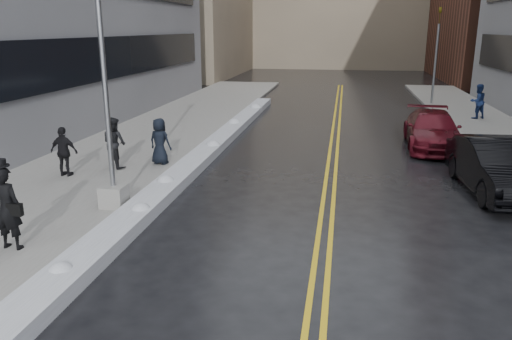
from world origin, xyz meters
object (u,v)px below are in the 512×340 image
at_px(fire_hydrant, 504,145).
at_px(pedestrian_b, 115,143).
at_px(traffic_signal, 436,52).
at_px(pedestrian_fedora, 7,208).
at_px(pedestrian_d, 64,152).
at_px(pedestrian_east, 478,101).
at_px(lamppost, 108,121).
at_px(car_maroon, 432,130).
at_px(pedestrian_c, 160,141).
at_px(car_black, 497,167).

xyz_separation_m(fire_hydrant, pedestrian_b, (-14.01, -4.24, 0.50)).
bearing_deg(traffic_signal, pedestrian_fedora, -117.28).
xyz_separation_m(pedestrian_d, pedestrian_east, (16.16, 13.95, 0.10)).
xyz_separation_m(lamppost, car_maroon, (9.86, 9.51, -1.78)).
bearing_deg(pedestrian_b, car_maroon, -126.95).
height_order(pedestrian_c, pedestrian_east, pedestrian_east).
distance_m(fire_hydrant, pedestrian_c, 13.11).
relative_size(fire_hydrant, traffic_signal, 0.12).
xyz_separation_m(lamppost, traffic_signal, (11.80, 22.00, 0.87)).
bearing_deg(car_black, fire_hydrant, 66.84).
height_order(pedestrian_b, car_maroon, pedestrian_b).
bearing_deg(car_maroon, pedestrian_east, 66.29).
bearing_deg(pedestrian_b, pedestrian_east, -113.10).
xyz_separation_m(traffic_signal, car_black, (-1.00, -18.47, -2.57)).
distance_m(fire_hydrant, pedestrian_d, 16.16).
relative_size(pedestrian_b, car_maroon, 0.34).
xyz_separation_m(pedestrian_b, car_maroon, (11.57, 5.76, -0.29)).
height_order(lamppost, fire_hydrant, lamppost).
bearing_deg(pedestrian_d, pedestrian_fedora, 112.14).
relative_size(lamppost, fire_hydrant, 10.45).
xyz_separation_m(pedestrian_fedora, car_black, (11.86, 6.47, -0.27)).
bearing_deg(traffic_signal, car_maroon, -98.83).
bearing_deg(car_maroon, traffic_signal, 83.57).
distance_m(pedestrian_c, pedestrian_d, 3.25).
height_order(lamppost, pedestrian_east, lamppost).
height_order(pedestrian_c, pedestrian_d, pedestrian_c).
relative_size(pedestrian_fedora, pedestrian_b, 1.06).
distance_m(fire_hydrant, car_black, 4.72).
bearing_deg(pedestrian_d, pedestrian_b, -130.04).
relative_size(lamppost, pedestrian_d, 4.61).
bearing_deg(car_black, pedestrian_c, 170.43).
relative_size(pedestrian_c, pedestrian_east, 0.90).
xyz_separation_m(fire_hydrant, car_black, (-1.50, -4.47, 0.28)).
bearing_deg(pedestrian_east, fire_hydrant, 57.88).
bearing_deg(pedestrian_c, pedestrian_b, 40.22).
height_order(traffic_signal, pedestrian_b, traffic_signal).
bearing_deg(lamppost, pedestrian_b, 114.45).
distance_m(lamppost, pedestrian_d, 4.13).
bearing_deg(car_maroon, pedestrian_fedora, -128.86).
distance_m(traffic_signal, pedestrian_c, 21.43).
height_order(traffic_signal, pedestrian_d, traffic_signal).
bearing_deg(car_black, car_maroon, 94.34).
bearing_deg(pedestrian_fedora, pedestrian_c, -92.63).
relative_size(fire_hydrant, pedestrian_fedora, 0.38).
height_order(fire_hydrant, pedestrian_d, pedestrian_d).
distance_m(traffic_signal, pedestrian_b, 22.82).
bearing_deg(pedestrian_east, car_maroon, 38.26).
bearing_deg(pedestrian_east, pedestrian_d, 15.17).
distance_m(lamppost, pedestrian_fedora, 3.44).
height_order(fire_hydrant, pedestrian_c, pedestrian_c).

